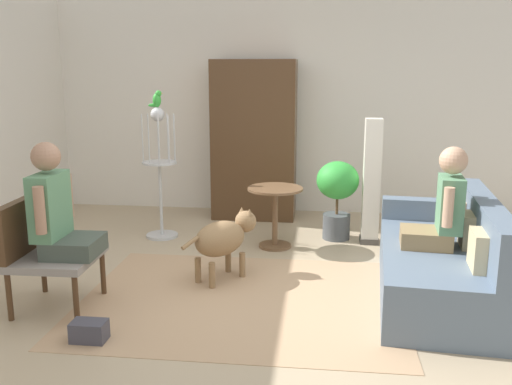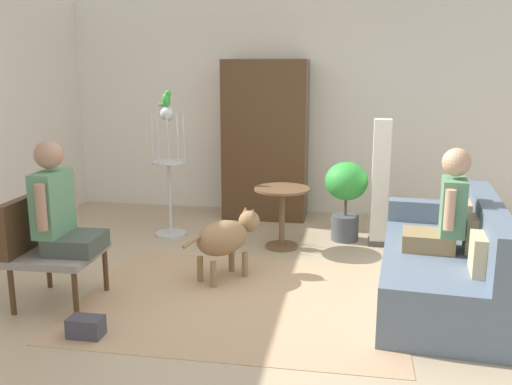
{
  "view_description": "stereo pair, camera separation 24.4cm",
  "coord_description": "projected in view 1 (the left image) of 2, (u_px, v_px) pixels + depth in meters",
  "views": [
    {
      "loc": [
        0.5,
        -4.46,
        1.88
      ],
      "look_at": [
        -0.02,
        -0.04,
        0.89
      ],
      "focal_mm": 39.42,
      "sensor_mm": 36.0,
      "label": 1
    },
    {
      "loc": [
        0.74,
        -4.42,
        1.88
      ],
      "look_at": [
        -0.02,
        -0.04,
        0.89
      ],
      "focal_mm": 39.42,
      "sensor_mm": 36.0,
      "label": 2
    }
  ],
  "objects": [
    {
      "name": "ground_plane",
      "position": [
        259.0,
        294.0,
        4.79
      ],
      "size": [
        7.22,
        7.22,
        0.0
      ],
      "primitive_type": "plane",
      "color": "tan"
    },
    {
      "name": "back_wall",
      "position": [
        285.0,
        106.0,
        7.37
      ],
      "size": [
        6.62,
        0.12,
        2.8
      ],
      "primitive_type": "cube",
      "color": "silver",
      "rests_on": "ground"
    },
    {
      "name": "area_rug",
      "position": [
        241.0,
        299.0,
        4.67
      ],
      "size": [
        2.62,
        2.08,
        0.01
      ],
      "primitive_type": "cube",
      "color": "tan",
      "rests_on": "ground"
    },
    {
      "name": "couch",
      "position": [
        443.0,
        262.0,
        4.66
      ],
      "size": [
        1.06,
        1.99,
        0.85
      ],
      "color": "slate",
      "rests_on": "ground"
    },
    {
      "name": "armchair",
      "position": [
        41.0,
        245.0,
        4.44
      ],
      "size": [
        0.64,
        0.68,
        0.87
      ],
      "color": "#4C331E",
      "rests_on": "ground"
    },
    {
      "name": "person_on_couch",
      "position": [
        443.0,
        207.0,
        4.54
      ],
      "size": [
        0.5,
        0.51,
        0.83
      ],
      "color": "olive"
    },
    {
      "name": "person_on_armchair",
      "position": [
        57.0,
        211.0,
        4.37
      ],
      "size": [
        0.49,
        0.57,
        0.89
      ],
      "color": "#404B43"
    },
    {
      "name": "round_end_table",
      "position": [
        275.0,
        208.0,
        5.95
      ],
      "size": [
        0.59,
        0.59,
        0.65
      ],
      "color": "brown",
      "rests_on": "ground"
    },
    {
      "name": "dog",
      "position": [
        223.0,
        237.0,
        5.06
      ],
      "size": [
        0.58,
        0.72,
        0.62
      ],
      "color": "olive",
      "rests_on": "ground"
    },
    {
      "name": "bird_cage_stand",
      "position": [
        160.0,
        174.0,
        6.26
      ],
      "size": [
        0.38,
        0.38,
        1.47
      ],
      "color": "silver",
      "rests_on": "ground"
    },
    {
      "name": "parrot",
      "position": [
        157.0,
        99.0,
        6.08
      ],
      "size": [
        0.17,
        0.1,
        0.18
      ],
      "color": "green",
      "rests_on": "bird_cage_stand"
    },
    {
      "name": "potted_plant",
      "position": [
        337.0,
        191.0,
        6.23
      ],
      "size": [
        0.47,
        0.47,
        0.88
      ],
      "color": "#4C5156",
      "rests_on": "ground"
    },
    {
      "name": "column_lamp",
      "position": [
        372.0,
        183.0,
        6.06
      ],
      "size": [
        0.2,
        0.2,
        1.37
      ],
      "color": "#4C4742",
      "rests_on": "ground"
    },
    {
      "name": "armoire_cabinet",
      "position": [
        254.0,
        140.0,
        7.1
      ],
      "size": [
        1.04,
        0.56,
        1.99
      ],
      "primitive_type": "cube",
      "color": "#4C331E",
      "rests_on": "ground"
    },
    {
      "name": "handbag",
      "position": [
        89.0,
        331.0,
        3.95
      ],
      "size": [
        0.25,
        0.16,
        0.15
      ],
      "primitive_type": "cube",
      "color": "#3F3F4C",
      "rests_on": "ground"
    }
  ]
}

